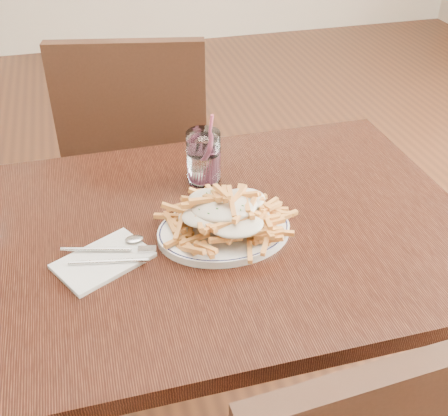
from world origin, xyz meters
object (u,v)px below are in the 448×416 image
object	(u,v)px
loaded_fries	(224,211)
water_glass	(204,160)
table	(204,255)
chair_far	(139,154)
fries_plate	(224,231)

from	to	relation	value
loaded_fries	water_glass	bearing A→B (deg)	87.59
loaded_fries	water_glass	distance (m)	0.22
water_glass	table	bearing A→B (deg)	-104.29
chair_far	water_glass	xyz separation A→B (m)	(0.11, -0.52, 0.25)
table	loaded_fries	world-z (taller)	loaded_fries
table	fries_plate	size ratio (longest dim) A/B	3.53
chair_far	fries_plate	xyz separation A→B (m)	(0.10, -0.75, 0.20)
chair_far	water_glass	size ratio (longest dim) A/B	5.41
table	fries_plate	xyz separation A→B (m)	(0.04, -0.04, 0.09)
water_glass	chair_far	bearing A→B (deg)	101.37
fries_plate	water_glass	xyz separation A→B (m)	(0.01, 0.22, 0.05)
chair_far	table	bearing A→B (deg)	-85.33
loaded_fries	table	bearing A→B (deg)	135.53
table	fries_plate	distance (m)	0.10
loaded_fries	water_glass	xyz separation A→B (m)	(0.01, 0.22, -0.00)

